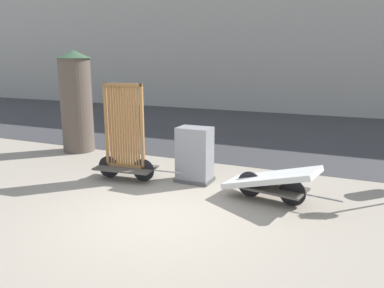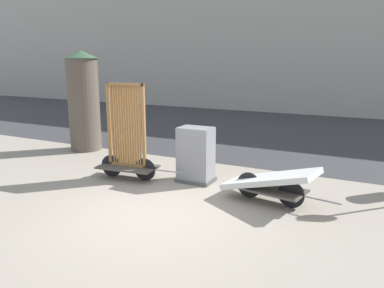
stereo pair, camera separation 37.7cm
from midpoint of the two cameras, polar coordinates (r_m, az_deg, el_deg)
name	(u,v)px [view 2 (the right image)]	position (r m, az deg, el deg)	size (l,w,h in m)	color
ground_plane	(153,216)	(7.00, -4.47, -10.83)	(60.00, 60.00, 0.00)	gray
road_strip	(278,132)	(15.29, 13.62, 1.84)	(56.00, 10.74, 0.01)	#38383A
building_facade	(316,19)	(22.38, 18.91, 17.54)	(48.00, 4.00, 9.86)	#B2ADA3
bike_cart_with_bedframe	(127,145)	(8.94, -8.66, -0.23)	(2.13, 0.89, 2.28)	#4C4742
bike_cart_with_mattress	(270,181)	(7.64, 13.16, -5.60)	(2.36, 1.14, 0.80)	#4C4742
utility_cabinet	(196,156)	(8.67, 1.83, -1.92)	(0.83, 0.59, 1.29)	#4C4C4C
advertising_column	(84,100)	(12.10, -15.33, 6.44)	(1.07, 1.07, 3.08)	brown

